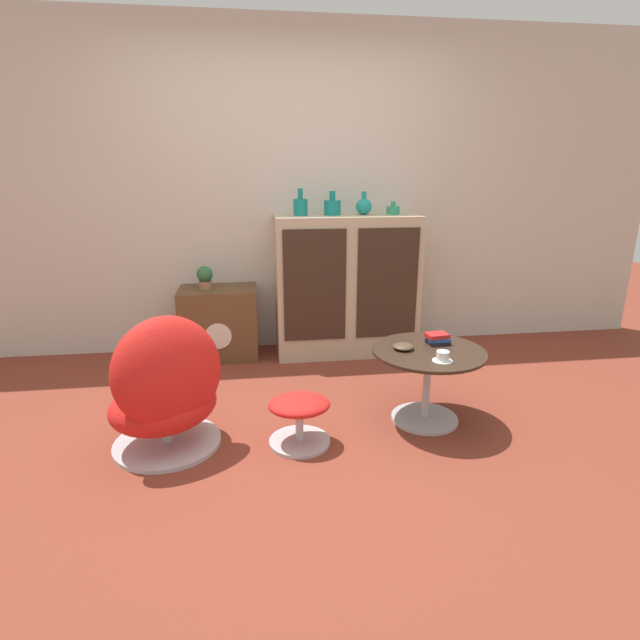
{
  "coord_description": "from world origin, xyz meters",
  "views": [
    {
      "loc": [
        -0.33,
        -2.52,
        1.49
      ],
      "look_at": [
        0.1,
        0.54,
        0.55
      ],
      "focal_mm": 28.0,
      "sensor_mm": 36.0,
      "label": 1
    }
  ],
  "objects_px": {
    "coffee_table": "(427,372)",
    "vase_leftmost": "(300,206)",
    "vase_inner_left": "(332,207)",
    "teacup": "(443,357)",
    "tv_console": "(219,323)",
    "ottoman": "(299,413)",
    "book_stack": "(438,339)",
    "vase_inner_right": "(364,206)",
    "bowl": "(403,347)",
    "sideboard": "(346,285)",
    "potted_plant": "(205,277)",
    "vase_rightmost": "(393,210)",
    "egg_chair": "(166,391)"
  },
  "relations": [
    {
      "from": "tv_console",
      "to": "vase_inner_right",
      "type": "relative_size",
      "value": 3.41
    },
    {
      "from": "ottoman",
      "to": "vase_leftmost",
      "type": "bearing_deg",
      "value": 83.52
    },
    {
      "from": "book_stack",
      "to": "vase_inner_right",
      "type": "bearing_deg",
      "value": 100.43
    },
    {
      "from": "vase_inner_left",
      "to": "vase_inner_right",
      "type": "height_order",
      "value": "vase_inner_left"
    },
    {
      "from": "egg_chair",
      "to": "vase_inner_left",
      "type": "bearing_deg",
      "value": 51.18
    },
    {
      "from": "vase_inner_right",
      "to": "bowl",
      "type": "distance_m",
      "value": 1.44
    },
    {
      "from": "vase_rightmost",
      "to": "teacup",
      "type": "distance_m",
      "value": 1.62
    },
    {
      "from": "tv_console",
      "to": "vase_inner_right",
      "type": "height_order",
      "value": "vase_inner_right"
    },
    {
      "from": "vase_inner_right",
      "to": "sideboard",
      "type": "bearing_deg",
      "value": -178.36
    },
    {
      "from": "coffee_table",
      "to": "bowl",
      "type": "distance_m",
      "value": 0.22
    },
    {
      "from": "ottoman",
      "to": "vase_rightmost",
      "type": "xyz_separation_m",
      "value": [
        0.9,
        1.44,
        0.99
      ]
    },
    {
      "from": "egg_chair",
      "to": "book_stack",
      "type": "xyz_separation_m",
      "value": [
        1.59,
        0.23,
        0.15
      ]
    },
    {
      "from": "sideboard",
      "to": "coffee_table",
      "type": "bearing_deg",
      "value": -78.36
    },
    {
      "from": "potted_plant",
      "to": "ottoman",
      "type": "bearing_deg",
      "value": -67.71
    },
    {
      "from": "tv_console",
      "to": "egg_chair",
      "type": "relative_size",
      "value": 0.77
    },
    {
      "from": "coffee_table",
      "to": "teacup",
      "type": "distance_m",
      "value": 0.25
    },
    {
      "from": "tv_console",
      "to": "coffee_table",
      "type": "xyz_separation_m",
      "value": [
        1.3,
        -1.29,
        0.03
      ]
    },
    {
      "from": "teacup",
      "to": "book_stack",
      "type": "xyz_separation_m",
      "value": [
        0.08,
        0.29,
        0.01
      ]
    },
    {
      "from": "tv_console",
      "to": "book_stack",
      "type": "height_order",
      "value": "tv_console"
    },
    {
      "from": "tv_console",
      "to": "teacup",
      "type": "bearing_deg",
      "value": -48.41
    },
    {
      "from": "sideboard",
      "to": "potted_plant",
      "type": "xyz_separation_m",
      "value": [
        -1.13,
        0.03,
        0.1
      ]
    },
    {
      "from": "vase_inner_right",
      "to": "vase_rightmost",
      "type": "relative_size",
      "value": 1.7
    },
    {
      "from": "egg_chair",
      "to": "book_stack",
      "type": "height_order",
      "value": "egg_chair"
    },
    {
      "from": "tv_console",
      "to": "vase_inner_left",
      "type": "distance_m",
      "value": 1.3
    },
    {
      "from": "vase_inner_left",
      "to": "teacup",
      "type": "height_order",
      "value": "vase_inner_left"
    },
    {
      "from": "coffee_table",
      "to": "bowl",
      "type": "relative_size",
      "value": 5.46
    },
    {
      "from": "coffee_table",
      "to": "bowl",
      "type": "xyz_separation_m",
      "value": [
        -0.15,
        0.03,
        0.16
      ]
    },
    {
      "from": "sideboard",
      "to": "book_stack",
      "type": "bearing_deg",
      "value": -73.3
    },
    {
      "from": "coffee_table",
      "to": "vase_leftmost",
      "type": "height_order",
      "value": "vase_leftmost"
    },
    {
      "from": "tv_console",
      "to": "book_stack",
      "type": "xyz_separation_m",
      "value": [
        1.39,
        -1.19,
        0.21
      ]
    },
    {
      "from": "ottoman",
      "to": "vase_inner_left",
      "type": "height_order",
      "value": "vase_inner_left"
    },
    {
      "from": "vase_inner_left",
      "to": "book_stack",
      "type": "distance_m",
      "value": 1.45
    },
    {
      "from": "sideboard",
      "to": "bowl",
      "type": "bearing_deg",
      "value": -84.76
    },
    {
      "from": "ottoman",
      "to": "egg_chair",
      "type": "bearing_deg",
      "value": 176.62
    },
    {
      "from": "book_stack",
      "to": "bowl",
      "type": "bearing_deg",
      "value": -163.63
    },
    {
      "from": "egg_chair",
      "to": "potted_plant",
      "type": "relative_size",
      "value": 4.34
    },
    {
      "from": "coffee_table",
      "to": "sideboard",
      "type": "bearing_deg",
      "value": 101.64
    },
    {
      "from": "vase_inner_right",
      "to": "ottoman",
      "type": "bearing_deg",
      "value": -114.8
    },
    {
      "from": "ottoman",
      "to": "coffee_table",
      "type": "bearing_deg",
      "value": 11.9
    },
    {
      "from": "sideboard",
      "to": "vase_leftmost",
      "type": "xyz_separation_m",
      "value": [
        -0.37,
        0.0,
        0.64
      ]
    },
    {
      "from": "vase_leftmost",
      "to": "coffee_table",
      "type": "bearing_deg",
      "value": -63.72
    },
    {
      "from": "teacup",
      "to": "bowl",
      "type": "bearing_deg",
      "value": 126.44
    },
    {
      "from": "tv_console",
      "to": "vase_inner_right",
      "type": "xyz_separation_m",
      "value": [
        1.17,
        -0.02,
        0.92
      ]
    },
    {
      "from": "tv_console",
      "to": "vase_rightmost",
      "type": "xyz_separation_m",
      "value": [
        1.41,
        -0.02,
        0.89
      ]
    },
    {
      "from": "egg_chair",
      "to": "vase_rightmost",
      "type": "relative_size",
      "value": 7.54
    },
    {
      "from": "sideboard",
      "to": "bowl",
      "type": "height_order",
      "value": "sideboard"
    },
    {
      "from": "coffee_table",
      "to": "vase_inner_right",
      "type": "distance_m",
      "value": 1.56
    },
    {
      "from": "vase_rightmost",
      "to": "book_stack",
      "type": "xyz_separation_m",
      "value": [
        -0.02,
        -1.17,
        -0.68
      ]
    },
    {
      "from": "egg_chair",
      "to": "vase_leftmost",
      "type": "distance_m",
      "value": 1.86
    },
    {
      "from": "tv_console",
      "to": "ottoman",
      "type": "distance_m",
      "value": 1.55
    }
  ]
}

